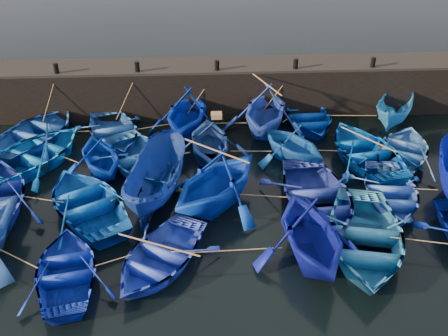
{
  "coord_description": "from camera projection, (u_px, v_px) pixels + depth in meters",
  "views": [
    {
      "loc": [
        -0.98,
        -14.5,
        11.55
      ],
      "look_at": [
        0.0,
        3.2,
        0.7
      ],
      "focal_mm": 40.0,
      "sensor_mm": 36.0,
      "label": 1
    }
  ],
  "objects": [
    {
      "name": "bollard_2",
      "position": [
        217.0,
        65.0,
        25.1
      ],
      "size": [
        0.24,
        0.24,
        0.5
      ],
      "primitive_type": "cylinder",
      "color": "black",
      "rests_on": "quay_top"
    },
    {
      "name": "ground",
      "position": [
        229.0,
        229.0,
        18.43
      ],
      "size": [
        120.0,
        120.0,
        0.0
      ],
      "primitive_type": "plane",
      "color": "black",
      "rests_on": "ground"
    },
    {
      "name": "bollard_0",
      "position": [
        56.0,
        68.0,
        24.73
      ],
      "size": [
        0.24,
        0.24,
        0.5
      ],
      "primitive_type": "cylinder",
      "color": "black",
      "rests_on": "quay_top"
    },
    {
      "name": "boat_7",
      "position": [
        100.0,
        155.0,
        21.2
      ],
      "size": [
        4.3,
        4.58,
        1.93
      ],
      "primitive_type": "imported",
      "rotation": [
        0.0,
        0.0,
        3.52
      ],
      "color": "#002697",
      "rests_on": "ground"
    },
    {
      "name": "boat_18",
      "position": [
        390.0,
        191.0,
        19.73
      ],
      "size": [
        3.67,
        4.77,
        0.92
      ],
      "primitive_type": "imported",
      "rotation": [
        0.0,
        0.0,
        -0.12
      ],
      "color": "blue",
      "rests_on": "ground"
    },
    {
      "name": "bollard_1",
      "position": [
        137.0,
        67.0,
        24.92
      ],
      "size": [
        0.24,
        0.24,
        0.5
      ],
      "primitive_type": "cylinder",
      "color": "black",
      "rests_on": "quay_top"
    },
    {
      "name": "boat_21",
      "position": [
        67.0,
        270.0,
        15.97
      ],
      "size": [
        3.67,
        4.6,
        0.85
      ],
      "primitive_type": "imported",
      "rotation": [
        0.0,
        0.0,
        3.33
      ],
      "color": "#092097",
      "rests_on": "ground"
    },
    {
      "name": "bollard_4",
      "position": [
        373.0,
        62.0,
        25.48
      ],
      "size": [
        0.24,
        0.24,
        0.5
      ],
      "primitive_type": "cylinder",
      "color": "black",
      "rests_on": "quay_top"
    },
    {
      "name": "boat_17",
      "position": [
        317.0,
        197.0,
        19.24
      ],
      "size": [
        4.24,
        5.68,
        1.13
      ],
      "primitive_type": "imported",
      "rotation": [
        0.0,
        0.0,
        0.07
      ],
      "color": "navy",
      "rests_on": "ground"
    },
    {
      "name": "quay_top",
      "position": [
        216.0,
        65.0,
        26.03
      ],
      "size": [
        26.0,
        2.5,
        0.12
      ],
      "primitive_type": "cube",
      "color": "black",
      "rests_on": "quay_wall"
    },
    {
      "name": "boat_5",
      "position": [
        395.0,
        110.0,
        25.35
      ],
      "size": [
        3.52,
        4.47,
        1.64
      ],
      "primitive_type": "imported",
      "rotation": [
        0.0,
        0.0,
        -0.53
      ],
      "color": "blue",
      "rests_on": "ground"
    },
    {
      "name": "boat_24",
      "position": [
        364.0,
        237.0,
        17.12
      ],
      "size": [
        5.09,
        6.31,
        1.16
      ],
      "primitive_type": "imported",
      "rotation": [
        0.0,
        0.0,
        -0.21
      ],
      "color": "#2572B3",
      "rests_on": "ground"
    },
    {
      "name": "boat_3",
      "position": [
        266.0,
        109.0,
        24.41
      ],
      "size": [
        5.23,
        5.71,
        2.54
      ],
      "primitive_type": "imported",
      "rotation": [
        0.0,
        0.0,
        -0.25
      ],
      "color": "#203EA5",
      "rests_on": "ground"
    },
    {
      "name": "boat_1",
      "position": [
        113.0,
        131.0,
        24.06
      ],
      "size": [
        4.85,
        5.71,
        1.0
      ],
      "primitive_type": "imported",
      "rotation": [
        0.0,
        0.0,
        0.33
      ],
      "color": "#1F4E95",
      "rests_on": "ground"
    },
    {
      "name": "boat_4",
      "position": [
        308.0,
        117.0,
        25.47
      ],
      "size": [
        3.53,
        4.78,
        0.96
      ],
      "primitive_type": "imported",
      "rotation": [
        0.0,
        0.0,
        0.05
      ],
      "color": "navy",
      "rests_on": "ground"
    },
    {
      "name": "boat_10",
      "position": [
        292.0,
        142.0,
        22.13
      ],
      "size": [
        4.7,
        4.83,
        1.93
      ],
      "primitive_type": "imported",
      "rotation": [
        0.0,
        0.0,
        3.76
      ],
      "color": "#0E4B9E",
      "rests_on": "ground"
    },
    {
      "name": "loose_oars",
      "position": [
        261.0,
        147.0,
        20.08
      ],
      "size": [
        11.14,
        11.62,
        1.69
      ],
      "color": "#99724C",
      "rests_on": "ground"
    },
    {
      "name": "bollard_3",
      "position": [
        296.0,
        64.0,
        25.29
      ],
      "size": [
        0.24,
        0.24,
        0.5
      ],
      "primitive_type": "cylinder",
      "color": "black",
      "rests_on": "quay_top"
    },
    {
      "name": "boat_12",
      "position": [
        404.0,
        150.0,
        22.48
      ],
      "size": [
        5.26,
        5.77,
        0.98
      ],
      "primitive_type": "imported",
      "rotation": [
        0.0,
        0.0,
        2.63
      ],
      "color": "#2E65B2",
      "rests_on": "ground"
    },
    {
      "name": "quay_wall",
      "position": [
        216.0,
        88.0,
        26.72
      ],
      "size": [
        26.0,
        2.5,
        2.5
      ],
      "primitive_type": "cube",
      "color": "black",
      "rests_on": "ground"
    },
    {
      "name": "boat_14",
      "position": [
        87.0,
        202.0,
        18.99
      ],
      "size": [
        5.8,
        6.3,
        1.07
      ],
      "primitive_type": "imported",
      "rotation": [
        0.0,
        0.0,
        3.68
      ],
      "color": "#0645AB",
      "rests_on": "ground"
    },
    {
      "name": "mooring_ropes",
      "position": [
        221.0,
        145.0,
        22.13
      ],
      "size": [
        17.79,
        11.88,
        2.1
      ],
      "color": "tan",
      "rests_on": "ground"
    },
    {
      "name": "boat_16",
      "position": [
        216.0,
        180.0,
        18.99
      ],
      "size": [
        6.2,
        6.28,
        2.5
      ],
      "primitive_type": "imported",
      "rotation": [
        0.0,
        0.0,
        -0.7
      ],
      "color": "#032DAA",
      "rests_on": "ground"
    },
    {
      "name": "boat_6",
      "position": [
        35.0,
        154.0,
        22.06
      ],
      "size": [
        6.22,
        6.69,
        1.13
      ],
      "primitive_type": "imported",
      "rotation": [
        0.0,
        0.0,
        2.57
      ],
      "color": "blue",
      "rests_on": "ground"
    },
    {
      "name": "boat_23",
      "position": [
        311.0,
        232.0,
        16.42
      ],
      "size": [
        4.31,
        4.87,
        2.36
      ],
      "primitive_type": "imported",
      "rotation": [
        0.0,
        0.0,
        0.1
      ],
      "color": "#081185",
      "rests_on": "ground"
    },
    {
      "name": "boat_2",
      "position": [
        187.0,
        112.0,
        24.33
      ],
      "size": [
        4.72,
        5.21,
        2.38
      ],
      "primitive_type": "imported",
      "rotation": [
        0.0,
        0.0,
        -0.2
      ],
      "color": "#001D9B",
      "rests_on": "ground"
    },
    {
      "name": "boat_11",
      "position": [
        366.0,
        150.0,
        22.35
      ],
      "size": [
        4.75,
        5.97,
        1.11
      ],
      "primitive_type": "imported",
      "rotation": [
        0.0,
        0.0,
        3.33
      ],
      "color": "#004293",
      "rests_on": "ground"
    },
    {
      "name": "boat_8",
      "position": [
        142.0,
        159.0,
        21.69
      ],
      "size": [
        5.87,
        6.43,
        1.09
      ],
      "primitive_type": "imported",
      "rotation": [
        0.0,
        0.0,
        0.52
      ],
      "color": "#1D5DAA",
      "rests_on": "ground"
    },
    {
      "name": "boat_9",
      "position": [
        210.0,
        141.0,
        21.98
      ],
      "size": [
        3.78,
        4.34,
        2.21
      ],
      "primitive_type": "imported",
      "rotation": [
        0.0,
        0.0,
        3.18
      ],
      "color": "navy",
      "rests_on": "ground"
    },
    {
      "name": "wooden_crate",
      "position": [
        216.0,
        115.0,
        21.36
      ],
      "size": [
        0.47,
        0.42,
        0.22
      ],
      "primitive_type": "cube",
      "color": "#946740",
      "rests_on": "boat_9"
    },
    {
      "name": "boat_22",
      "position": [
        159.0,
        256.0,
        16.49
      ],
      "size": [
        4.88,
        5.36,
        0.91
      ],
      "primitive_type": "imported",
      "rotation": [
        0.0,
        0.0,
        -0.51
      ],
      "color": "blue",
      "rests_on": "ground"
    },
    {
      "name": "boat_15",
      "position": [
        155.0,
        179.0,
        19.54
      ],
      "size": [
        2.93,
        5.36,
        1.96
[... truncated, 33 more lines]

